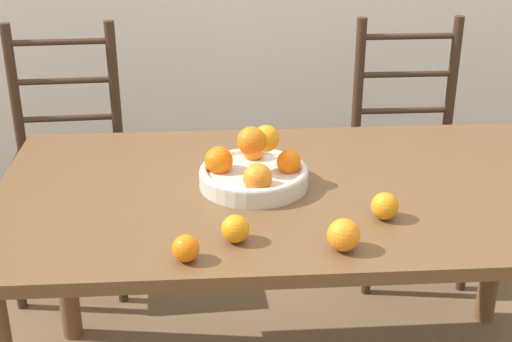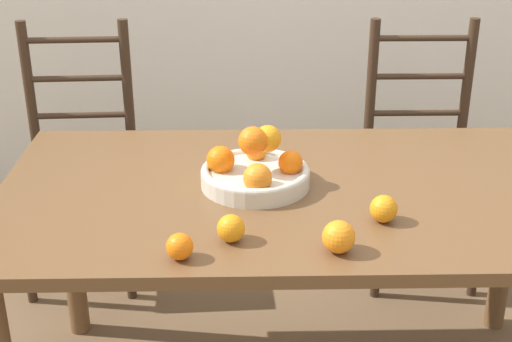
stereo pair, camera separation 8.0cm
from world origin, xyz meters
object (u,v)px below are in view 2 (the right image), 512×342
object	(u,v)px
fruit_bowl	(255,169)
orange_loose_1	(180,247)
chair_left	(80,163)
chair_right	(421,160)
orange_loose_3	(384,209)
orange_loose_0	(231,228)
orange_loose_2	(339,237)

from	to	relation	value
fruit_bowl	orange_loose_1	xyz separation A→B (m)	(-0.18, -0.39, -0.02)
chair_left	chair_right	distance (m)	1.33
orange_loose_1	orange_loose_3	bearing A→B (deg)	19.03
orange_loose_0	orange_loose_2	world-z (taller)	orange_loose_2
fruit_bowl	orange_loose_1	size ratio (longest dim) A/B	4.82
orange_loose_1	orange_loose_2	bearing A→B (deg)	3.78
chair_right	fruit_bowl	bearing A→B (deg)	-130.48
chair_right	orange_loose_0	bearing A→B (deg)	-123.83
chair_left	orange_loose_3	bearing A→B (deg)	-48.10
fruit_bowl	orange_loose_0	bearing A→B (deg)	-101.63
orange_loose_0	chair_right	bearing A→B (deg)	56.06
orange_loose_1	chair_left	xyz separation A→B (m)	(-0.49, 1.16, -0.29)
orange_loose_0	chair_left	size ratio (longest dim) A/B	0.07
fruit_bowl	orange_loose_0	size ratio (longest dim) A/B	4.49
fruit_bowl	chair_right	xyz separation A→B (m)	(0.67, 0.78, -0.31)
fruit_bowl	orange_loose_1	bearing A→B (deg)	-114.73
chair_right	orange_loose_3	bearing A→B (deg)	-109.45
orange_loose_0	orange_loose_3	xyz separation A→B (m)	(0.38, 0.09, 0.00)
orange_loose_0	orange_loose_3	bearing A→B (deg)	13.52
fruit_bowl	chair_left	world-z (taller)	chair_left
orange_loose_0	chair_right	size ratio (longest dim) A/B	0.07
fruit_bowl	orange_loose_2	world-z (taller)	fruit_bowl
orange_loose_1	chair_left	distance (m)	1.30
orange_loose_2	orange_loose_3	distance (m)	0.20
fruit_bowl	orange_loose_3	size ratio (longest dim) A/B	4.33
fruit_bowl	orange_loose_3	distance (m)	0.38
orange_loose_0	orange_loose_3	size ratio (longest dim) A/B	0.96
orange_loose_3	fruit_bowl	bearing A→B (deg)	145.48
orange_loose_1	orange_loose_2	distance (m)	0.36
orange_loose_3	chair_left	distance (m)	1.43
orange_loose_2	chair_left	distance (m)	1.45
orange_loose_1	chair_left	size ratio (longest dim) A/B	0.06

